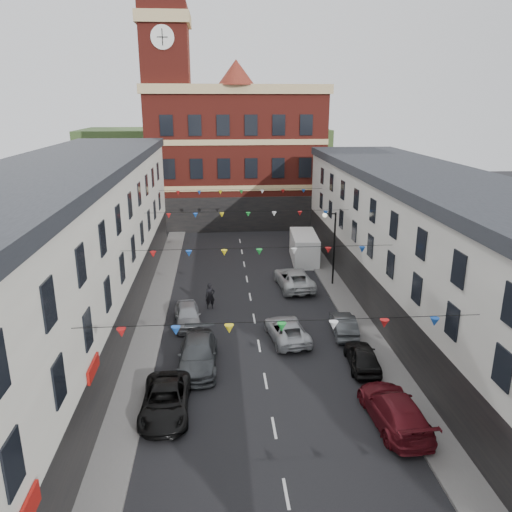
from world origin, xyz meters
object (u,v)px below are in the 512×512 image
object	(u,v)px
street_lamp	(331,239)
car_left_e	(188,315)
moving_car	(287,330)
car_right_c	(395,410)
car_left_d	(198,354)
pedestrian	(210,296)
car_right_f	(294,279)
car_right_d	(362,356)
car_left_c	(166,401)
white_van	(304,248)
car_right_e	(344,325)

from	to	relation	value
street_lamp	car_left_e	size ratio (longest dim) A/B	1.46
car_left_e	moving_car	size ratio (longest dim) A/B	0.89
street_lamp	car_right_c	size ratio (longest dim) A/B	1.15
car_left_d	pedestrian	xyz separation A→B (m)	(0.61, 8.17, 0.19)
car_right_c	pedestrian	size ratio (longest dim) A/B	2.75
car_right_c	moving_car	bearing A→B (deg)	-70.72
car_right_c	car_right_f	bearing A→B (deg)	-87.28
car_right_c	car_right_d	xyz separation A→B (m)	(0.00, 5.15, -0.09)
car_left_c	white_van	xyz separation A→B (m)	(10.59, 23.09, 0.60)
white_van	car_right_e	bearing A→B (deg)	-86.83
car_right_c	car_left_e	bearing A→B (deg)	-52.52
white_van	car_right_c	bearing A→B (deg)	-86.69
street_lamp	car_left_e	bearing A→B (deg)	-149.05
car_left_e	car_right_e	bearing A→B (deg)	-19.03
car_right_f	car_right_e	bearing A→B (deg)	97.62
car_right_e	car_right_f	xyz separation A→B (m)	(-1.88, 8.52, 0.12)
car_right_c	car_right_e	world-z (taller)	car_right_c
car_left_e	white_van	size ratio (longest dim) A/B	0.71
car_left_e	white_van	bearing A→B (deg)	46.11
car_left_d	car_right_f	size ratio (longest dim) A/B	0.96
car_right_e	white_van	size ratio (longest dim) A/B	0.67
street_lamp	car_right_f	bearing A→B (deg)	-174.97
car_left_e	car_right_e	distance (m)	10.19
street_lamp	car_left_d	bearing A→B (deg)	-129.83
car_left_d	car_right_f	world-z (taller)	car_left_d
moving_car	car_left_c	bearing A→B (deg)	38.98
car_right_d	car_left_d	bearing A→B (deg)	-0.90
car_left_c	car_right_e	size ratio (longest dim) A/B	1.24
car_right_d	moving_car	size ratio (longest dim) A/B	0.85
car_left_c	white_van	bearing A→B (deg)	65.15
car_left_d	car_right_f	distance (m)	13.93
car_left_c	car_right_c	bearing A→B (deg)	-9.36
car_right_f	moving_car	xyz separation A→B (m)	(-1.82, -8.98, -0.11)
car_left_c	white_van	size ratio (longest dim) A/B	0.84
car_left_c	white_van	world-z (taller)	white_van
street_lamp	pedestrian	bearing A→B (deg)	-157.25
moving_car	pedestrian	world-z (taller)	pedestrian
car_right_f	white_van	bearing A→B (deg)	-110.90
car_right_c	car_right_f	size ratio (longest dim) A/B	0.96
car_left_e	car_right_d	bearing A→B (deg)	-39.39
car_left_d	car_right_c	bearing A→B (deg)	-32.46
moving_car	white_van	xyz separation A→B (m)	(3.80, 15.89, 0.63)
street_lamp	moving_car	xyz separation A→B (m)	(-4.75, -9.24, -3.26)
car_right_c	car_right_d	size ratio (longest dim) A/B	1.34
street_lamp	car_left_c	world-z (taller)	street_lamp
car_right_e	car_right_f	distance (m)	8.72
car_right_c	car_right_e	distance (m)	9.36
street_lamp	car_right_c	bearing A→B (deg)	-93.31
street_lamp	car_left_c	bearing A→B (deg)	-125.06
pedestrian	moving_car	bearing A→B (deg)	-55.72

